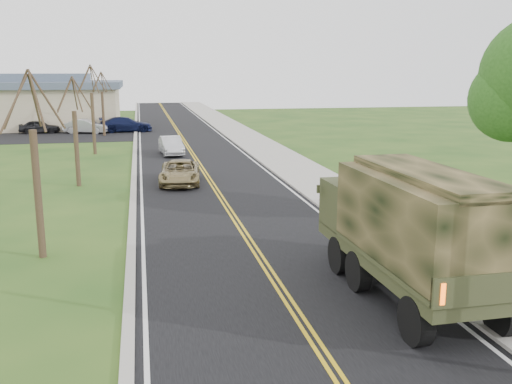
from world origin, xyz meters
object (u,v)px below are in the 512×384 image
object	(u,v)px
military_truck	(412,224)
sedan_silver	(171,146)
suv_champagne	(180,172)
pickup_navy	(464,188)

from	to	relation	value
military_truck	sedan_silver	xyz separation A→B (m)	(-4.74, 28.12, -1.41)
suv_champagne	pickup_navy	xyz separation A→B (m)	(12.71, -6.94, 0.03)
sedan_silver	pickup_navy	size ratio (longest dim) A/B	0.89
military_truck	suv_champagne	distance (m)	17.90
sedan_silver	pickup_navy	world-z (taller)	sedan_silver
sedan_silver	pickup_navy	xyz separation A→B (m)	(12.57, -17.90, -0.00)
suv_champagne	military_truck	bearing A→B (deg)	-68.23
sedan_silver	suv_champagne	bearing A→B (deg)	-95.76
military_truck	sedan_silver	distance (m)	28.56
pickup_navy	suv_champagne	bearing A→B (deg)	96.85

